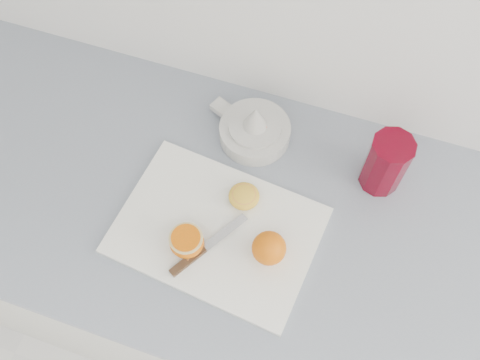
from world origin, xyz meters
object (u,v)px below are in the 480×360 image
at_px(half_orange, 187,241).
at_px(citrus_juicer, 254,129).
at_px(cutting_board, 217,230).
at_px(red_tumbler, 385,165).
at_px(counter, 254,282).

distance_m(half_orange, citrus_juicer, 0.29).
xyz_separation_m(cutting_board, half_orange, (-0.04, -0.05, 0.03)).
bearing_deg(red_tumbler, citrus_juicer, 176.12).
bearing_deg(cutting_board, citrus_juicer, 90.28).
height_order(cutting_board, red_tumbler, red_tumbler).
bearing_deg(counter, half_orange, -135.03).
distance_m(counter, half_orange, 0.50).
distance_m(cutting_board, red_tumbler, 0.36).
xyz_separation_m(half_orange, citrus_juicer, (0.04, 0.29, -0.00)).
distance_m(cutting_board, citrus_juicer, 0.24).
height_order(cutting_board, half_orange, half_orange).
relative_size(counter, half_orange, 38.94).
bearing_deg(citrus_juicer, half_orange, -98.17).
relative_size(citrus_juicer, red_tumbler, 1.37).
distance_m(half_orange, red_tumbler, 0.42).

